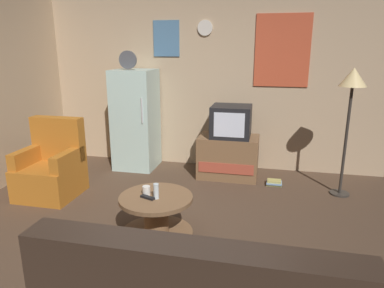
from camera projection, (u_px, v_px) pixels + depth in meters
The scene contains 12 objects.
ground_plane at pixel (163, 243), 3.38m from camera, with size 12.00×12.00×0.00m, color #4C3828.
wall_with_art at pixel (209, 76), 5.30m from camera, with size 5.20×0.12×2.79m.
fridge at pixel (136, 119), 5.34m from camera, with size 0.60×0.62×1.77m.
tv_stand at pixel (228, 157), 5.04m from camera, with size 0.84×0.53×0.60m.
crt_tv at pixel (231, 121), 4.89m from camera, with size 0.54×0.51×0.44m.
standing_lamp at pixel (352, 87), 4.13m from camera, with size 0.32×0.32×1.59m.
coffee_table at pixel (156, 216), 3.46m from camera, with size 0.72×0.72×0.42m.
wine_glass at pixel (156, 191), 3.33m from camera, with size 0.05×0.05×0.15m, color silver.
mug_ceramic_white at pixel (146, 191), 3.42m from camera, with size 0.08×0.08×0.09m, color silver.
remote_control at pixel (148, 197), 3.35m from camera, with size 0.15×0.04×0.02m, color black.
armchair at pixel (52, 169), 4.42m from camera, with size 0.68×0.68×0.96m.
book_stack at pixel (274, 183), 4.78m from camera, with size 0.21×0.16×0.07m.
Camera 1 is at (0.93, -2.86, 1.82)m, focal length 32.84 mm.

